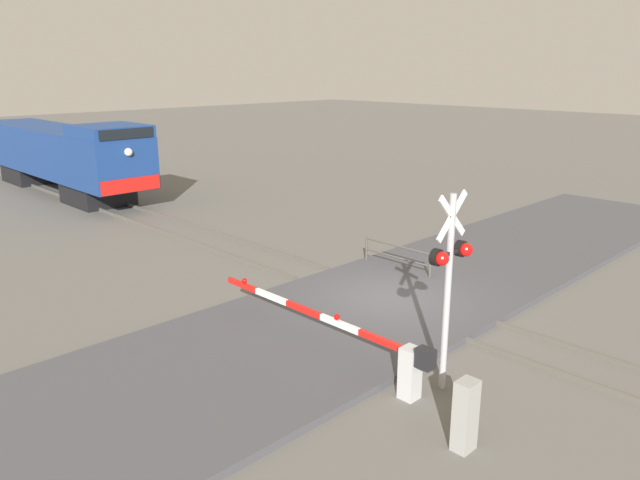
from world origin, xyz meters
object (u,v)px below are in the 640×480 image
crossing_signal (450,270)px  guard_railing (397,254)px  utility_cabinet (465,416)px  crossing_gate (374,348)px  locomotive (61,154)px

crossing_signal → guard_railing: crossing_signal is taller
crossing_signal → utility_cabinet: size_ratio=3.14×
crossing_signal → crossing_gate: (-0.82, 1.22, -1.85)m
utility_cabinet → guard_railing: 9.60m
crossing_gate → utility_cabinet: utility_cabinet is taller
locomotive → guard_railing: locomotive is taller
locomotive → crossing_signal: bearing=-96.4°
locomotive → utility_cabinet: locomotive is taller
crossing_gate → utility_cabinet: (-0.71, -2.70, -0.11)m
utility_cabinet → guard_railing: bearing=45.5°
utility_cabinet → guard_railing: utility_cabinet is taller
utility_cabinet → guard_railing: (6.73, 6.85, -0.05)m
crossing_signal → utility_cabinet: 2.89m
crossing_signal → guard_railing: bearing=45.9°
crossing_signal → utility_cabinet: crossing_signal is taller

